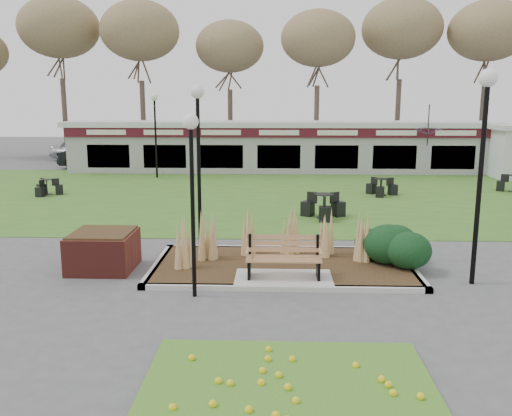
{
  "coord_description": "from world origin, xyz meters",
  "views": [
    {
      "loc": [
        -0.21,
        -11.63,
        4.07
      ],
      "look_at": [
        -0.69,
        2.0,
        1.36
      ],
      "focal_mm": 38.0,
      "sensor_mm": 36.0,
      "label": 1
    }
  ],
  "objects_px": {
    "brick_planter": "(103,250)",
    "food_pavilion": "(279,146)",
    "lamp_post_mid_left": "(198,130)",
    "bistro_set_a": "(47,190)",
    "lamp_post_near_right": "(484,130)",
    "park_bench": "(284,256)",
    "bistro_set_b": "(381,190)",
    "patio_umbrella": "(427,144)",
    "car_silver": "(82,150)",
    "lamp_post_far_left": "(155,117)",
    "car_black": "(96,157)",
    "lamp_post_near_left": "(192,165)",
    "bistro_set_c": "(324,210)"
  },
  "relations": [
    {
      "from": "brick_planter",
      "to": "food_pavilion",
      "type": "xyz_separation_m",
      "value": [
        4.4,
        18.96,
        1.0
      ]
    },
    {
      "from": "food_pavilion",
      "to": "lamp_post_mid_left",
      "type": "xyz_separation_m",
      "value": [
        -2.32,
        -16.76,
        1.8
      ]
    },
    {
      "from": "brick_planter",
      "to": "bistro_set_a",
      "type": "bearing_deg",
      "value": 119.04
    },
    {
      "from": "brick_planter",
      "to": "lamp_post_near_right",
      "type": "distance_m",
      "value": 9.19
    },
    {
      "from": "park_bench",
      "to": "bistro_set_b",
      "type": "height_order",
      "value": "park_bench"
    },
    {
      "from": "patio_umbrella",
      "to": "car_silver",
      "type": "distance_m",
      "value": 22.39
    },
    {
      "from": "lamp_post_far_left",
      "to": "car_silver",
      "type": "relative_size",
      "value": 0.98
    },
    {
      "from": "lamp_post_far_left",
      "to": "bistro_set_b",
      "type": "height_order",
      "value": "lamp_post_far_left"
    },
    {
      "from": "car_silver",
      "to": "patio_umbrella",
      "type": "bearing_deg",
      "value": -87.31
    },
    {
      "from": "lamp_post_near_right",
      "to": "car_black",
      "type": "xyz_separation_m",
      "value": [
        -15.41,
        20.78,
        -2.74
      ]
    },
    {
      "from": "park_bench",
      "to": "car_black",
      "type": "relative_size",
      "value": 0.39
    },
    {
      "from": "bistro_set_b",
      "to": "patio_umbrella",
      "type": "xyz_separation_m",
      "value": [
        3.57,
        6.18,
        1.5
      ]
    },
    {
      "from": "lamp_post_near_left",
      "to": "patio_umbrella",
      "type": "bearing_deg",
      "value": 62.24
    },
    {
      "from": "lamp_post_near_left",
      "to": "car_black",
      "type": "xyz_separation_m",
      "value": [
        -9.25,
        21.8,
        -2.07
      ]
    },
    {
      "from": "brick_planter",
      "to": "bistro_set_a",
      "type": "distance_m",
      "value": 11.91
    },
    {
      "from": "lamp_post_near_left",
      "to": "park_bench",
      "type": "bearing_deg",
      "value": 28.95
    },
    {
      "from": "patio_umbrella",
      "to": "brick_planter",
      "type": "bearing_deg",
      "value": -126.11
    },
    {
      "from": "car_black",
      "to": "bistro_set_b",
      "type": "bearing_deg",
      "value": -119.65
    },
    {
      "from": "bistro_set_c",
      "to": "lamp_post_near_left",
      "type": "bearing_deg",
      "value": -113.38
    },
    {
      "from": "lamp_post_near_right",
      "to": "patio_umbrella",
      "type": "distance_m",
      "value": 18.24
    },
    {
      "from": "brick_planter",
      "to": "bistro_set_c",
      "type": "relative_size",
      "value": 0.93
    },
    {
      "from": "brick_planter",
      "to": "food_pavilion",
      "type": "distance_m",
      "value": 19.49
    },
    {
      "from": "food_pavilion",
      "to": "lamp_post_near_right",
      "type": "distance_m",
      "value": 20.29
    },
    {
      "from": "park_bench",
      "to": "bistro_set_c",
      "type": "xyz_separation_m",
      "value": [
        1.5,
        6.82,
        -0.28
      ]
    },
    {
      "from": "bistro_set_b",
      "to": "car_silver",
      "type": "xyz_separation_m",
      "value": [
        -17.75,
        12.93,
        0.51
      ]
    },
    {
      "from": "bistro_set_a",
      "to": "car_black",
      "type": "height_order",
      "value": "car_black"
    },
    {
      "from": "lamp_post_mid_left",
      "to": "car_black",
      "type": "distance_m",
      "value": 20.03
    },
    {
      "from": "food_pavilion",
      "to": "patio_umbrella",
      "type": "distance_m",
      "value": 8.24
    },
    {
      "from": "patio_umbrella",
      "to": "car_black",
      "type": "height_order",
      "value": "patio_umbrella"
    },
    {
      "from": "park_bench",
      "to": "bistro_set_c",
      "type": "height_order",
      "value": "park_bench"
    },
    {
      "from": "lamp_post_near_left",
      "to": "car_silver",
      "type": "bearing_deg",
      "value": 114.1
    },
    {
      "from": "park_bench",
      "to": "lamp_post_near_right",
      "type": "height_order",
      "value": "lamp_post_near_right"
    },
    {
      "from": "brick_planter",
      "to": "lamp_post_mid_left",
      "type": "distance_m",
      "value": 4.12
    },
    {
      "from": "car_silver",
      "to": "bistro_set_a",
      "type": "bearing_deg",
      "value": -146.49
    },
    {
      "from": "brick_planter",
      "to": "lamp_post_near_right",
      "type": "relative_size",
      "value": 0.32
    },
    {
      "from": "car_black",
      "to": "lamp_post_near_left",
      "type": "bearing_deg",
      "value": -156.13
    },
    {
      "from": "lamp_post_near_left",
      "to": "bistro_set_b",
      "type": "xyz_separation_m",
      "value": [
        6.32,
        12.62,
        -2.52
      ]
    },
    {
      "from": "lamp_post_near_right",
      "to": "lamp_post_mid_left",
      "type": "xyz_separation_m",
      "value": [
        -6.58,
        2.98,
        -0.18
      ]
    },
    {
      "from": "bistro_set_c",
      "to": "bistro_set_b",
      "type": "bearing_deg",
      "value": 58.39
    },
    {
      "from": "brick_planter",
      "to": "lamp_post_near_left",
      "type": "relative_size",
      "value": 0.39
    },
    {
      "from": "food_pavilion",
      "to": "lamp_post_mid_left",
      "type": "height_order",
      "value": "lamp_post_mid_left"
    },
    {
      "from": "bistro_set_b",
      "to": "car_black",
      "type": "distance_m",
      "value": 18.08
    },
    {
      "from": "lamp_post_far_left",
      "to": "bistro_set_a",
      "type": "distance_m",
      "value": 7.31
    },
    {
      "from": "brick_planter",
      "to": "lamp_post_near_left",
      "type": "bearing_deg",
      "value": -35.7
    },
    {
      "from": "lamp_post_near_right",
      "to": "car_black",
      "type": "relative_size",
      "value": 1.1
    },
    {
      "from": "lamp_post_far_left",
      "to": "bistro_set_a",
      "type": "bearing_deg",
      "value": -123.03
    },
    {
      "from": "lamp_post_near_left",
      "to": "bistro_set_b",
      "type": "relative_size",
      "value": 2.83
    },
    {
      "from": "brick_planter",
      "to": "lamp_post_near_left",
      "type": "height_order",
      "value": "lamp_post_near_left"
    },
    {
      "from": "brick_planter",
      "to": "lamp_post_near_right",
      "type": "bearing_deg",
      "value": -5.12
    },
    {
      "from": "lamp_post_mid_left",
      "to": "bistro_set_b",
      "type": "distance_m",
      "value": 11.35
    }
  ]
}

